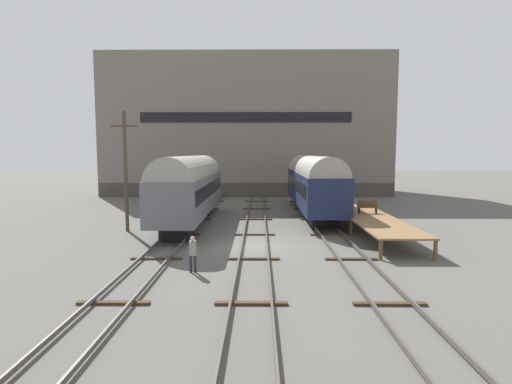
% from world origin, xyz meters
% --- Properties ---
extents(ground_plane, '(200.00, 200.00, 0.00)m').
position_xyz_m(ground_plane, '(0.00, 0.00, 0.00)').
color(ground_plane, '#56544F').
extents(track_left, '(2.60, 60.00, 0.26)m').
position_xyz_m(track_left, '(-4.91, 0.00, 0.14)').
color(track_left, '#4C4742').
rests_on(track_left, ground).
extents(track_middle, '(2.60, 60.00, 0.26)m').
position_xyz_m(track_middle, '(0.00, 0.00, 0.14)').
color(track_middle, '#4C4742').
rests_on(track_middle, ground).
extents(track_right, '(2.60, 60.00, 0.26)m').
position_xyz_m(track_right, '(4.91, 0.00, 0.14)').
color(track_right, '#4C4742').
rests_on(track_right, ground).
extents(train_car_grey, '(3.07, 15.51, 5.15)m').
position_xyz_m(train_car_grey, '(-4.91, 7.12, 2.91)').
color(train_car_grey, black).
rests_on(train_car_grey, ground).
extents(train_car_navy, '(3.03, 18.16, 5.12)m').
position_xyz_m(train_car_navy, '(4.91, 12.08, 2.90)').
color(train_car_navy, black).
rests_on(train_car_navy, ground).
extents(station_platform, '(3.03, 13.31, 1.12)m').
position_xyz_m(station_platform, '(7.74, 3.47, 1.04)').
color(station_platform, brown).
rests_on(station_platform, ground).
extents(bench, '(1.40, 0.40, 0.91)m').
position_xyz_m(bench, '(7.91, 5.28, 1.61)').
color(bench, brown).
rests_on(bench, station_platform).
extents(person_worker, '(0.32, 0.32, 1.66)m').
position_xyz_m(person_worker, '(-2.70, -5.18, 0.99)').
color(person_worker, '#282833').
rests_on(person_worker, ground).
extents(utility_pole, '(1.80, 0.24, 8.15)m').
position_xyz_m(utility_pole, '(-8.84, 4.41, 4.24)').
color(utility_pole, '#473828').
rests_on(utility_pole, ground).
extents(warehouse_building, '(36.10, 13.01, 17.49)m').
position_xyz_m(warehouse_building, '(-1.38, 32.04, 8.75)').
color(warehouse_building, '#46403A').
rests_on(warehouse_building, ground).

